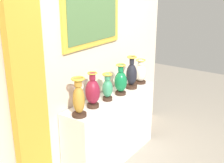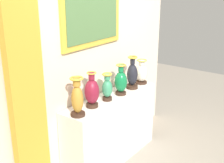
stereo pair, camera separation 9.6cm
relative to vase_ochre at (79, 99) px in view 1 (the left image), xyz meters
The scene contains 10 objects.
ground_plane 1.23m from the vase_ochre, ahead, with size 8.96×8.96×0.00m, color gray.
display_shelf 0.88m from the vase_ochre, ahead, with size 1.45×0.36×0.86m, color silver.
back_wall 0.75m from the vase_ochre, 23.29° to the left, with size 2.96×0.14×2.70m.
curtain_gold 0.52m from the vase_ochre, 162.70° to the left, with size 0.35×0.08×2.29m, color gold.
vase_ochre is the anchor object (origin of this frame).
vase_burgundy 0.26m from the vase_ochre, ahead, with size 0.16×0.16×0.39m.
vase_jade 0.51m from the vase_ochre, ahead, with size 0.12×0.12×0.32m.
vase_emerald 0.75m from the vase_ochre, ahead, with size 0.15×0.15×0.38m.
vase_onyx 1.01m from the vase_ochre, ahead, with size 0.15×0.15×0.42m.
vase_ivory 1.25m from the vase_ochre, ahead, with size 0.16×0.16×0.32m.
Camera 1 is at (-2.69, -1.87, 2.17)m, focal length 47.40 mm.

